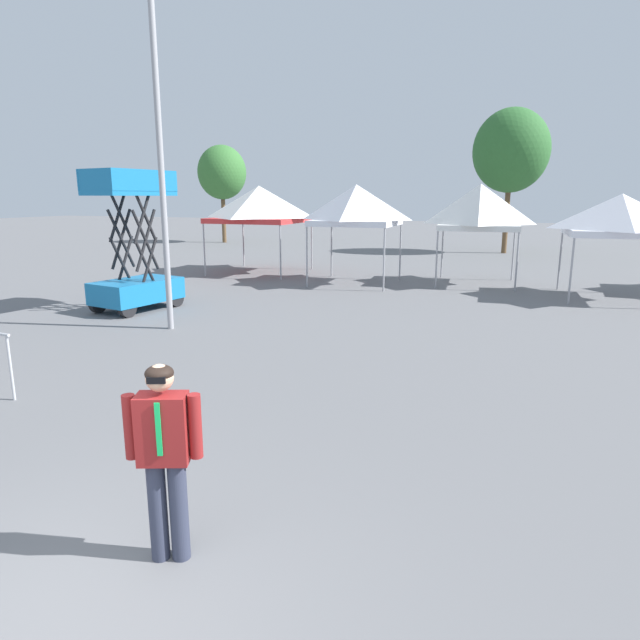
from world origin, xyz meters
name	(u,v)px	position (x,y,z in m)	size (l,w,h in m)	color
canopy_tent_behind_left	(259,204)	(-7.52, 18.18, 2.80)	(3.54, 3.54, 3.54)	#9E9EA3
canopy_tent_right_of_center	(356,205)	(-2.93, 16.75, 2.81)	(2.95, 2.95, 3.53)	#9E9EA3
canopy_tent_far_right	(480,207)	(1.20, 18.19, 2.75)	(2.97, 2.97, 3.55)	#9E9EA3
canopy_tent_far_left	(620,215)	(5.46, 16.61, 2.57)	(3.13, 3.13, 3.20)	#9E9EA3
scissor_lift	(135,268)	(-7.21, 9.97, 1.17)	(1.79, 2.51, 3.80)	black
person_foreground	(164,449)	(0.24, 1.13, 1.03)	(0.61, 0.38, 1.78)	#33384C
light_pole_near_lift	(157,103)	(-4.97, 8.37, 5.14)	(0.36, 0.36, 9.13)	#9E9EA3
tree_behind_tents_right	(511,151)	(1.61, 30.32, 5.53)	(4.06, 4.06, 7.78)	brown
tree_behind_tents_left	(222,173)	(-16.88, 31.11, 4.69)	(3.26, 3.26, 6.50)	brown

